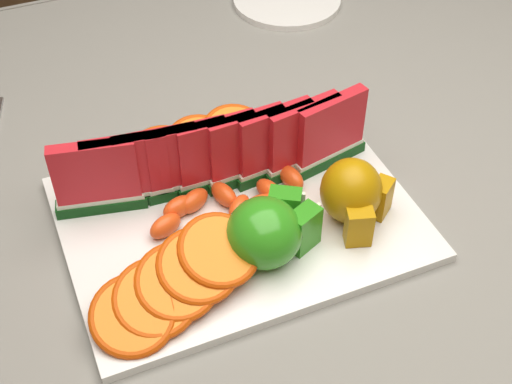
{
  "coord_description": "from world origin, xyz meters",
  "views": [
    {
      "loc": [
        -0.25,
        -0.63,
        1.37
      ],
      "look_at": [
        -0.03,
        -0.1,
        0.81
      ],
      "focal_mm": 50.0,
      "sensor_mm": 36.0,
      "label": 1
    }
  ],
  "objects": [
    {
      "name": "pear_cluster",
      "position": [
        0.07,
        -0.14,
        0.81
      ],
      "size": [
        0.09,
        0.09,
        0.08
      ],
      "color": "#97780E",
      "rests_on": "platter"
    },
    {
      "name": "tablecloth",
      "position": [
        0.0,
        0.0,
        0.72
      ],
      "size": [
        1.53,
        1.03,
        0.2
      ],
      "color": "gray",
      "rests_on": "table"
    },
    {
      "name": "watermelon_row",
      "position": [
        -0.05,
        -0.03,
        0.82
      ],
      "size": [
        0.39,
        0.07,
        0.1
      ],
      "color": "#083510",
      "rests_on": "platter"
    },
    {
      "name": "platter",
      "position": [
        -0.05,
        -0.09,
        0.76
      ],
      "size": [
        0.4,
        0.3,
        0.01
      ],
      "color": "silver",
      "rests_on": "tablecloth"
    },
    {
      "name": "orange_fan_front",
      "position": [
        -0.15,
        -0.18,
        0.8
      ],
      "size": [
        0.21,
        0.14,
        0.06
      ],
      "color": "orange",
      "rests_on": "platter"
    },
    {
      "name": "side_plate",
      "position": [
        0.21,
        0.35,
        0.76
      ],
      "size": [
        0.19,
        0.19,
        0.01
      ],
      "color": "silver",
      "rests_on": "tablecloth"
    },
    {
      "name": "apple_cluster",
      "position": [
        -0.04,
        -0.15,
        0.8
      ],
      "size": [
        0.11,
        0.09,
        0.08
      ],
      "color": "#278613",
      "rests_on": "platter"
    },
    {
      "name": "orange_fan_back",
      "position": [
        -0.08,
        0.03,
        0.79
      ],
      "size": [
        0.24,
        0.11,
        0.04
      ],
      "color": "orange",
      "rests_on": "platter"
    },
    {
      "name": "table",
      "position": [
        0.0,
        0.0,
        0.65
      ],
      "size": [
        1.4,
        0.9,
        0.75
      ],
      "color": "#4C3320",
      "rests_on": "ground"
    },
    {
      "name": "tangerine_segments",
      "position": [
        -0.06,
        -0.08,
        0.78
      ],
      "size": [
        0.2,
        0.07,
        0.03
      ],
      "color": "orange",
      "rests_on": "platter"
    }
  ]
}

